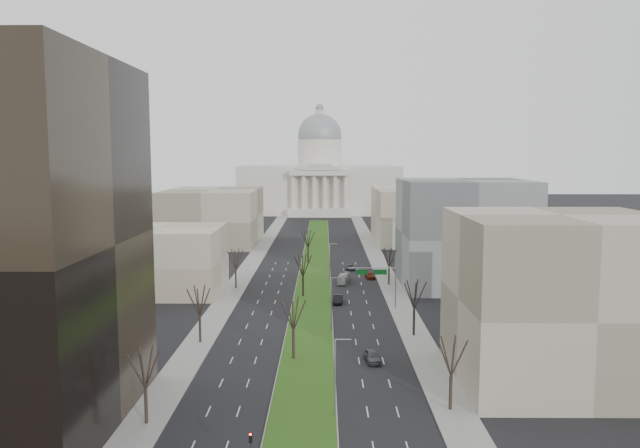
{
  "coord_description": "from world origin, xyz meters",
  "views": [
    {
      "loc": [
        2.5,
        -47.93,
        29.74
      ],
      "look_at": [
        1.33,
        112.52,
        11.74
      ],
      "focal_mm": 35.0,
      "sensor_mm": 36.0,
      "label": 1
    }
  ],
  "objects_px": {
    "car_grey_near": "(372,356)",
    "car_black": "(338,299)",
    "car_grey_far": "(350,267)",
    "car_red": "(370,275)",
    "box_van": "(343,278)"
  },
  "relations": [
    {
      "from": "car_grey_near",
      "to": "car_black",
      "type": "bearing_deg",
      "value": 89.75
    },
    {
      "from": "car_red",
      "to": "car_grey_near",
      "type": "bearing_deg",
      "value": -98.53
    },
    {
      "from": "car_grey_far",
      "to": "box_van",
      "type": "distance_m",
      "value": 16.72
    },
    {
      "from": "car_red",
      "to": "car_grey_far",
      "type": "relative_size",
      "value": 1.02
    },
    {
      "from": "car_grey_near",
      "to": "car_black",
      "type": "xyz_separation_m",
      "value": [
        -4.2,
        35.53,
        -0.0
      ]
    },
    {
      "from": "car_red",
      "to": "box_van",
      "type": "bearing_deg",
      "value": -145.4
    },
    {
      "from": "car_red",
      "to": "car_grey_far",
      "type": "xyz_separation_m",
      "value": [
        -4.32,
        11.18,
        -0.04
      ]
    },
    {
      "from": "car_grey_near",
      "to": "car_red",
      "type": "relative_size",
      "value": 0.99
    },
    {
      "from": "car_red",
      "to": "car_grey_far",
      "type": "distance_m",
      "value": 11.99
    },
    {
      "from": "car_grey_near",
      "to": "car_black",
      "type": "distance_m",
      "value": 35.78
    },
    {
      "from": "car_grey_near",
      "to": "car_grey_far",
      "type": "relative_size",
      "value": 1.01
    },
    {
      "from": "car_grey_far",
      "to": "car_black",
      "type": "bearing_deg",
      "value": -98.68
    },
    {
      "from": "car_grey_near",
      "to": "box_van",
      "type": "height_order",
      "value": "box_van"
    },
    {
      "from": "car_grey_near",
      "to": "car_grey_far",
      "type": "distance_m",
      "value": 71.97
    },
    {
      "from": "car_grey_near",
      "to": "box_van",
      "type": "xyz_separation_m",
      "value": [
        -2.51,
        55.41,
        0.27
      ]
    }
  ]
}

